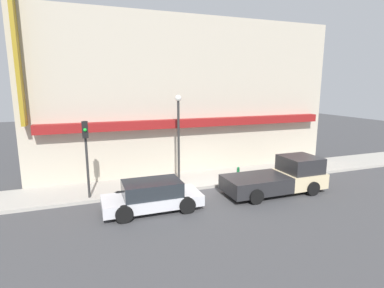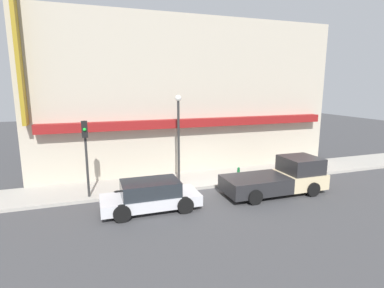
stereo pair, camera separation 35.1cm
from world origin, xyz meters
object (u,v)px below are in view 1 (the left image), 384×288
object	(u,v)px
street_lamp	(178,128)
pickup_truck	(280,177)
parked_car	(152,196)
fire_hydrant	(238,173)
traffic_light	(86,146)

from	to	relation	value
street_lamp	pickup_truck	bearing A→B (deg)	-34.33
parked_car	fire_hydrant	world-z (taller)	parked_car
parked_car	street_lamp	distance (m)	4.74
traffic_light	pickup_truck	bearing A→B (deg)	-12.62
parked_car	pickup_truck	bearing A→B (deg)	-0.24
parked_car	traffic_light	distance (m)	4.05
fire_hydrant	street_lamp	size ratio (longest dim) A/B	0.14
pickup_truck	traffic_light	world-z (taller)	traffic_light
fire_hydrant	traffic_light	world-z (taller)	traffic_light
parked_car	street_lamp	bearing A→B (deg)	54.04
parked_car	traffic_light	bearing A→B (deg)	140.95
parked_car	street_lamp	size ratio (longest dim) A/B	0.90
fire_hydrant	traffic_light	xyz separation A→B (m)	(-8.49, -0.29, 2.28)
traffic_light	street_lamp	bearing A→B (deg)	11.67
pickup_truck	traffic_light	size ratio (longest dim) A/B	1.43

